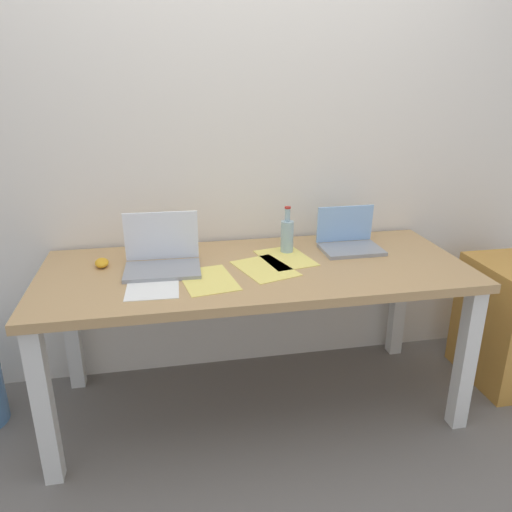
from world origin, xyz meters
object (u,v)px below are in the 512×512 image
at_px(computer_mouse, 102,263).
at_px(filing_cabinet, 512,323).
at_px(desk, 256,284).
at_px(beer_bottle, 287,235).
at_px(laptop_left, 162,258).
at_px(laptop_right, 349,241).

bearing_deg(computer_mouse, filing_cabinet, -10.35).
distance_m(desk, beer_bottle, 0.30).
height_order(desk, beer_bottle, beer_bottle).
bearing_deg(laptop_left, filing_cabinet, -2.32).
relative_size(beer_bottle, filing_cabinet, 0.35).
height_order(beer_bottle, filing_cabinet, beer_bottle).
bearing_deg(computer_mouse, beer_bottle, -4.00).
height_order(laptop_left, beer_bottle, laptop_left).
bearing_deg(computer_mouse, laptop_right, -5.31).
bearing_deg(laptop_left, computer_mouse, 162.83).
bearing_deg(filing_cabinet, desk, 179.04).
xyz_separation_m(laptop_left, filing_cabinet, (1.78, -0.07, -0.46)).
relative_size(desk, beer_bottle, 8.42).
xyz_separation_m(desk, computer_mouse, (-0.68, 0.13, 0.11)).
bearing_deg(desk, computer_mouse, 169.02).
bearing_deg(computer_mouse, desk, -16.99).
relative_size(laptop_left, laptop_right, 1.15).
relative_size(laptop_left, computer_mouse, 3.35).
xyz_separation_m(laptop_left, laptop_right, (0.91, 0.10, -0.01)).
relative_size(laptop_right, beer_bottle, 1.28).
distance_m(laptop_right, beer_bottle, 0.32).
bearing_deg(beer_bottle, filing_cabinet, -8.93).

